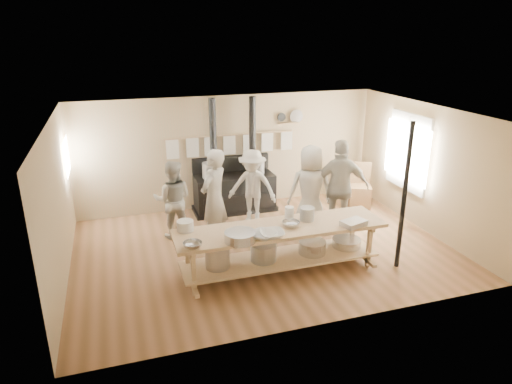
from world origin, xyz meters
The scene contains 24 objects.
ground centered at (0.00, 0.00, 0.00)m, with size 7.00×7.00×0.00m, color brown.
room_shell centered at (0.00, 0.00, 1.62)m, with size 7.00×7.00×7.00m.
window_right centered at (3.47, 0.60, 1.50)m, with size 0.09×1.50×1.65m.
left_opening centered at (-3.45, 2.00, 1.60)m, with size 0.00×0.90×0.90m.
stove centered at (-0.01, 2.12, 0.52)m, with size 1.90×0.75×2.60m.
towel_rail centered at (0.00, 2.40, 1.56)m, with size 3.00×0.04×0.47m.
back_wall_shelf centered at (1.46, 2.43, 2.00)m, with size 0.63×0.14×0.32m.
prep_table centered at (-0.01, -0.90, 0.52)m, with size 3.60×0.90×0.85m.
support_post centered at (2.05, -1.35, 1.30)m, with size 0.08×0.08×2.60m, color black.
cook_far_left centered at (-0.82, 0.51, 0.96)m, with size 0.70×0.46×1.91m, color #A19D8F.
cook_left centered at (-1.53, 1.09, 0.80)m, with size 0.77×0.60×1.59m, color #A19D8F.
cook_center centered at (1.16, 0.48, 0.92)m, with size 0.90×0.58×1.84m, color #A19D8F.
cook_right centered at (1.72, 0.27, 0.98)m, with size 1.15×0.48×1.96m, color #A19D8F.
cook_by_window centered at (0.19, 1.33, 0.81)m, with size 1.05×0.60×1.62m, color #A19D8F.
chair centered at (2.90, 1.47, 0.30)m, with size 0.63×0.63×1.03m.
bowl_white_a centered at (-0.27, -1.23, 0.90)m, with size 0.39×0.39×0.10m, color white.
bowl_steel_a centered at (-1.55, -1.23, 0.90)m, with size 0.29×0.29×0.09m, color silver.
bowl_white_b centered at (-0.41, -1.23, 0.90)m, with size 0.40×0.40×0.10m, color white.
bowl_steel_b centered at (0.16, -0.95, 0.90)m, with size 0.30×0.30×0.09m, color silver.
roasting_pan centered at (1.19, -1.23, 0.90)m, with size 0.41×0.28×0.09m, color #B2B2B7.
mixing_bowl_large centered at (-0.80, -1.23, 0.93)m, with size 0.50×0.50×0.16m, color silver.
bucket_galv centered at (0.54, -0.77, 0.97)m, with size 0.25×0.25×0.23m, color gray.
deep_bowl_enamel centered at (-1.55, -0.57, 0.94)m, with size 0.28×0.28×0.17m, color white.
pitcher centered at (0.24, -0.68, 0.97)m, with size 0.16×0.16×0.24m, color white.
Camera 1 is at (-2.52, -7.46, 3.98)m, focal length 32.00 mm.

